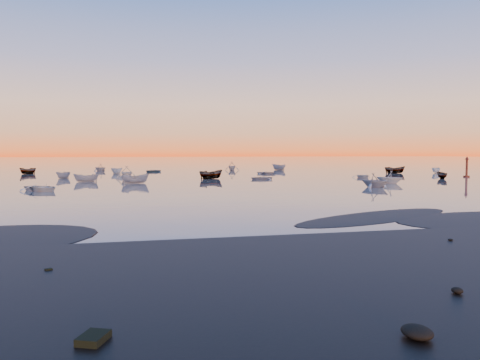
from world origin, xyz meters
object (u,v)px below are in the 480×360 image
object	(u,v)px
boat_near_right	(390,183)
boat_near_left	(42,191)
channel_marker	(467,169)
boat_near_center	(135,183)

from	to	relation	value
boat_near_right	boat_near_left	bearing A→B (deg)	-38.57
boat_near_left	channel_marker	distance (m)	64.45
boat_near_left	channel_marker	size ratio (longest dim) A/B	1.26
boat_near_left	boat_near_right	distance (m)	42.28
channel_marker	boat_near_left	bearing A→B (deg)	-167.95
boat_near_left	boat_near_right	world-z (taller)	boat_near_right
boat_near_left	boat_near_right	bearing A→B (deg)	-41.63
boat_near_left	boat_near_center	world-z (taller)	boat_near_center
channel_marker	boat_near_center	bearing A→B (deg)	-176.33
boat_near_right	channel_marker	bearing A→B (deg)	166.37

